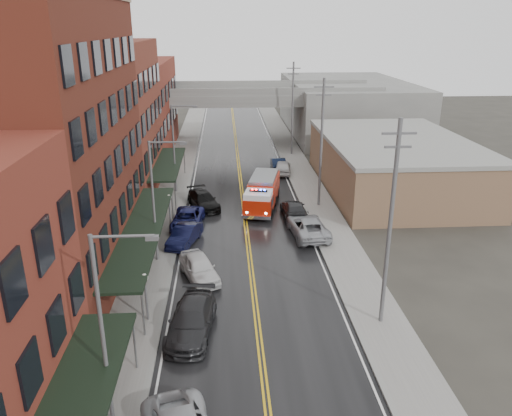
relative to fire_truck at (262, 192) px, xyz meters
name	(u,v)px	position (x,y,z in m)	size (l,w,h in m)	color
road	(246,227)	(-1.76, -4.85, -1.55)	(11.00, 160.00, 0.02)	black
sidewalk_left	(160,229)	(-9.06, -4.85, -1.48)	(3.00, 160.00, 0.15)	slate
sidewalk_right	(330,225)	(5.54, -4.85, -1.48)	(3.00, 160.00, 0.15)	slate
curb_left	(180,228)	(-7.41, -4.85, -1.48)	(0.30, 160.00, 0.15)	gray
curb_right	(311,225)	(3.89, -4.85, -1.48)	(0.30, 160.00, 0.15)	gray
brick_building_b	(45,146)	(-15.06, -11.85, 7.44)	(9.00, 20.00, 18.00)	#522015
brick_building_c	(106,120)	(-15.06, 5.65, 5.94)	(9.00, 15.00, 15.00)	brown
brick_building_far	(136,108)	(-15.06, 23.15, 4.44)	(9.00, 20.00, 12.00)	brown
tan_building	(394,165)	(14.24, 5.15, 0.94)	(14.00, 22.00, 5.00)	#876249
right_far_block	(347,107)	(16.24, 35.15, 2.44)	(18.00, 30.00, 8.00)	slate
awning_1	(143,229)	(-9.25, -11.85, 1.43)	(2.60, 18.00, 3.09)	black
awning_2	(168,163)	(-9.25, 5.65, 1.43)	(2.60, 13.00, 3.09)	black
globe_lamp_1	(145,287)	(-8.16, -18.85, 0.76)	(0.44, 0.44, 3.12)	#59595B
globe_lamp_2	(169,204)	(-8.16, -4.85, 0.76)	(0.44, 0.44, 3.12)	#59595B
street_lamp_0	(107,322)	(-8.31, -26.85, 3.63)	(2.64, 0.22, 9.00)	#59595B
street_lamp_1	(156,194)	(-8.31, -10.85, 3.63)	(2.64, 0.22, 9.00)	#59595B
street_lamp_2	(176,143)	(-8.31, 5.15, 3.63)	(2.64, 0.22, 9.00)	#59595B
utility_pole_0	(390,223)	(5.44, -19.85, 4.75)	(1.80, 0.24, 12.00)	#59595B
utility_pole_1	(321,141)	(5.44, 0.15, 4.75)	(1.80, 0.24, 12.00)	#59595B
utility_pole_2	(293,107)	(5.44, 20.15, 4.75)	(1.80, 0.24, 12.00)	#59595B
overpass	(236,102)	(-1.76, 27.15, 4.43)	(40.00, 10.00, 7.50)	slate
fire_truck	(262,192)	(0.00, 0.00, 0.00)	(4.41, 8.22, 2.87)	#AD1A08
parked_car_left_3	(191,320)	(-5.52, -20.22, -0.72)	(2.34, 5.75, 1.67)	#232426
parked_car_left_4	(199,267)	(-5.36, -13.71, -0.74)	(1.93, 4.80, 1.63)	silver
parked_car_left_5	(185,235)	(-6.76, -7.92, -0.81)	(1.59, 4.55, 1.50)	black
parked_car_left_6	(187,219)	(-6.76, -4.42, -0.81)	(2.47, 5.36, 1.49)	#14174D
parked_car_left_7	(203,200)	(-5.56, 0.35, -0.79)	(2.14, 5.26, 1.53)	black
parked_car_right_0	(308,227)	(3.24, -6.90, -0.74)	(2.70, 5.86, 1.63)	#9C9FA4
parked_car_right_1	(294,210)	(2.65, -2.69, -0.81)	(2.10, 5.17, 1.50)	black
parked_car_right_2	(283,167)	(3.24, 11.35, -0.76)	(1.87, 4.66, 1.59)	silver
parked_car_right_3	(278,164)	(2.89, 12.95, -0.80)	(1.61, 4.61, 1.52)	black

